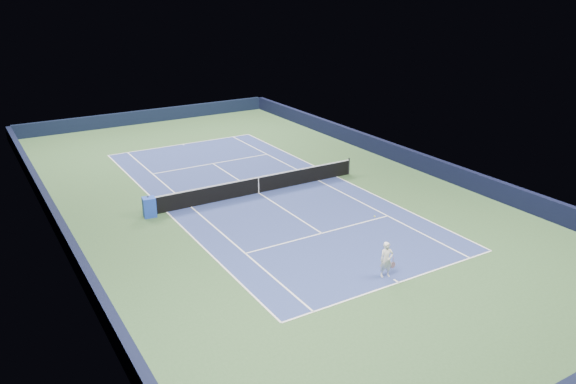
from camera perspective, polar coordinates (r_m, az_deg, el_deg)
ground at (r=32.12m, az=-3.00°, el=-0.10°), size 40.00×40.00×0.00m
wall_far at (r=49.64m, az=-14.02°, el=7.48°), size 22.00×0.35×1.10m
wall_right at (r=37.95m, az=11.55°, el=3.68°), size 0.35×40.00×1.10m
wall_left at (r=28.85m, az=-22.34°, el=-3.02°), size 0.35×40.00×1.10m
court_surface at (r=32.11m, az=-3.00°, el=-0.09°), size 10.97×23.77×0.01m
baseline_far at (r=42.46m, az=-10.65°, el=4.80°), size 10.97×0.08×0.00m
baseline_near at (r=23.27m, az=11.18°, el=-9.01°), size 10.97×0.08×0.00m
sideline_doubles_right at (r=34.86m, az=4.96°, el=1.57°), size 0.08×23.77×0.00m
sideline_doubles_left at (r=30.12m, az=-12.23°, el=-2.00°), size 0.08×23.77×0.00m
sideline_singles_right at (r=34.11m, az=3.09°, el=1.18°), size 0.08×23.77×0.00m
sideline_singles_left at (r=30.54m, az=-9.82°, el=-1.50°), size 0.08×23.77×0.00m
service_line_far at (r=37.57m, az=-7.64°, el=2.88°), size 8.23×0.08×0.00m
service_line_near at (r=27.06m, az=3.45°, el=-4.21°), size 8.23×0.08×0.00m
center_service_line at (r=32.11m, az=-3.00°, el=-0.08°), size 0.08×12.80×0.00m
center_mark_far at (r=42.33m, az=-10.58°, el=4.75°), size 0.08×0.30×0.00m
center_mark_near at (r=23.37m, az=10.94°, el=-8.86°), size 0.08×0.30×0.00m
tennis_net at (r=31.94m, az=-3.02°, el=0.75°), size 12.90×0.10×1.07m
sponsor_cube at (r=29.59m, az=-13.90°, el=-1.50°), size 0.70×0.66×1.03m
tennis_player at (r=23.27m, az=9.97°, el=-6.79°), size 0.77×1.29×2.32m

